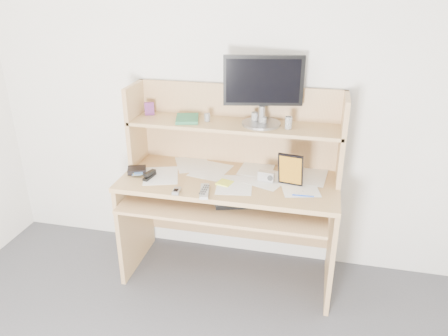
% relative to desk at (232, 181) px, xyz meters
% --- Properties ---
extents(back_wall, '(3.60, 0.04, 2.50)m').
position_rel_desk_xyz_m(back_wall, '(0.00, 0.24, 0.56)').
color(back_wall, white).
rests_on(back_wall, floor).
extents(desk, '(1.40, 0.70, 1.30)m').
position_rel_desk_xyz_m(desk, '(0.00, 0.00, 0.00)').
color(desk, tan).
rests_on(desk, floor).
extents(paper_clutter, '(1.32, 0.54, 0.01)m').
position_rel_desk_xyz_m(paper_clutter, '(0.00, -0.08, 0.06)').
color(paper_clutter, white).
rests_on(paper_clutter, desk).
extents(keyboard, '(0.48, 0.28, 0.03)m').
position_rel_desk_xyz_m(keyboard, '(0.17, -0.18, -0.03)').
color(keyboard, black).
rests_on(keyboard, desk).
extents(tv_remote, '(0.09, 0.19, 0.02)m').
position_rel_desk_xyz_m(tv_remote, '(-0.10, -0.31, 0.07)').
color(tv_remote, '#A7A8A2').
rests_on(tv_remote, paper_clutter).
extents(flip_phone, '(0.05, 0.08, 0.02)m').
position_rel_desk_xyz_m(flip_phone, '(-0.27, -0.34, 0.07)').
color(flip_phone, '#A5A5A7').
rests_on(flip_phone, paper_clutter).
extents(stapler, '(0.05, 0.13, 0.04)m').
position_rel_desk_xyz_m(stapler, '(-0.51, -0.18, 0.08)').
color(stapler, black).
rests_on(stapler, paper_clutter).
extents(wallet, '(0.14, 0.13, 0.03)m').
position_rel_desk_xyz_m(wallet, '(-0.62, -0.13, 0.08)').
color(wallet, black).
rests_on(wallet, paper_clutter).
extents(sticky_note_pad, '(0.11, 0.11, 0.01)m').
position_rel_desk_xyz_m(sticky_note_pad, '(-0.01, -0.16, 0.06)').
color(sticky_note_pad, '#DAE73D').
rests_on(sticky_note_pad, desk).
extents(digital_camera, '(0.11, 0.06, 0.06)m').
position_rel_desk_xyz_m(digital_camera, '(0.24, -0.06, 0.09)').
color(digital_camera, '#B2B2B5').
rests_on(digital_camera, paper_clutter).
extents(game_case, '(0.15, 0.04, 0.22)m').
position_rel_desk_xyz_m(game_case, '(0.39, -0.10, 0.17)').
color(game_case, black).
rests_on(game_case, paper_clutter).
extents(blue_pen, '(0.13, 0.01, 0.01)m').
position_rel_desk_xyz_m(blue_pen, '(0.48, -0.23, 0.07)').
color(blue_pen, blue).
rests_on(blue_pen, paper_clutter).
extents(card_box, '(0.07, 0.04, 0.09)m').
position_rel_desk_xyz_m(card_box, '(-0.60, 0.11, 0.43)').
color(card_box, maroon).
rests_on(card_box, desk).
extents(shelf_book, '(0.19, 0.23, 0.02)m').
position_rel_desk_xyz_m(shelf_book, '(-0.32, 0.06, 0.40)').
color(shelf_book, '#338040').
rests_on(shelf_book, desk).
extents(chip_stack_a, '(0.04, 0.04, 0.05)m').
position_rel_desk_xyz_m(chip_stack_a, '(-0.18, 0.07, 0.41)').
color(chip_stack_a, black).
rests_on(chip_stack_a, desk).
extents(chip_stack_b, '(0.06, 0.06, 0.07)m').
position_rel_desk_xyz_m(chip_stack_b, '(0.13, 0.11, 0.42)').
color(chip_stack_b, silver).
rests_on(chip_stack_b, desk).
extents(chip_stack_c, '(0.05, 0.05, 0.05)m').
position_rel_desk_xyz_m(chip_stack_c, '(0.19, 0.08, 0.41)').
color(chip_stack_c, black).
rests_on(chip_stack_c, desk).
extents(chip_stack_d, '(0.05, 0.05, 0.08)m').
position_rel_desk_xyz_m(chip_stack_d, '(0.35, 0.04, 0.43)').
color(chip_stack_d, white).
rests_on(chip_stack_d, desk).
extents(monitor, '(0.50, 0.25, 0.43)m').
position_rel_desk_xyz_m(monitor, '(0.17, 0.10, 0.62)').
color(monitor, '#999A9E').
rests_on(monitor, desk).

